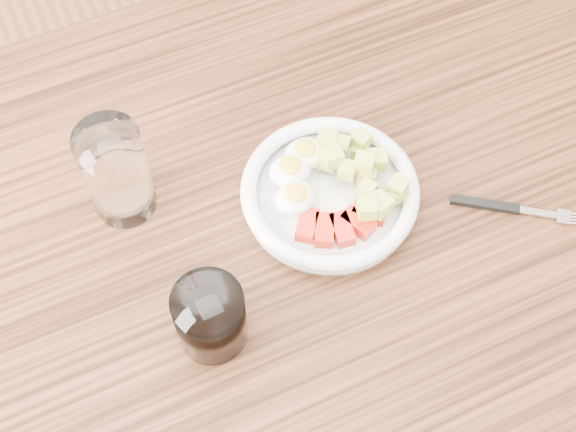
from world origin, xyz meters
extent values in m
plane|color=brown|center=(0.00, 0.00, 0.00)|extent=(4.00, 4.00, 0.00)
cube|color=brown|center=(0.65, 0.35, 0.36)|extent=(0.07, 0.07, 0.73)
cube|color=#572E18|center=(0.00, 0.00, 0.75)|extent=(1.50, 0.90, 0.04)
cylinder|color=white|center=(0.05, 0.03, 0.78)|extent=(0.22, 0.22, 0.01)
torus|color=white|center=(0.05, 0.03, 0.79)|extent=(0.22, 0.22, 0.02)
cube|color=red|center=(0.01, -0.01, 0.79)|extent=(0.04, 0.05, 0.02)
cube|color=red|center=(0.02, -0.02, 0.79)|extent=(0.04, 0.05, 0.02)
cube|color=red|center=(0.04, -0.03, 0.79)|extent=(0.03, 0.04, 0.02)
cube|color=red|center=(0.07, -0.03, 0.79)|extent=(0.04, 0.05, 0.02)
cube|color=red|center=(0.09, -0.02, 0.79)|extent=(0.05, 0.04, 0.02)
cube|color=red|center=(0.10, -0.01, 0.79)|extent=(0.04, 0.05, 0.02)
ellipsoid|color=white|center=(0.02, 0.07, 0.80)|extent=(0.05, 0.05, 0.03)
ellipsoid|color=yellow|center=(0.02, 0.07, 0.81)|extent=(0.03, 0.03, 0.01)
ellipsoid|color=white|center=(0.05, 0.08, 0.80)|extent=(0.05, 0.05, 0.03)
ellipsoid|color=yellow|center=(0.05, 0.08, 0.81)|extent=(0.03, 0.03, 0.01)
ellipsoid|color=white|center=(0.01, 0.03, 0.80)|extent=(0.05, 0.05, 0.03)
ellipsoid|color=yellow|center=(0.01, 0.03, 0.81)|extent=(0.03, 0.03, 0.01)
cube|color=#CACF4F|center=(0.09, 0.00, 0.81)|extent=(0.03, 0.03, 0.02)
cube|color=#CACF4F|center=(0.08, 0.04, 0.81)|extent=(0.03, 0.03, 0.02)
cube|color=#CACF4F|center=(0.08, 0.08, 0.81)|extent=(0.03, 0.03, 0.02)
cube|color=#CACF4F|center=(0.09, -0.02, 0.81)|extent=(0.03, 0.03, 0.02)
cube|color=#CACF4F|center=(0.12, 0.03, 0.81)|extent=(0.03, 0.03, 0.02)
cube|color=#CACF4F|center=(0.13, -0.01, 0.81)|extent=(0.03, 0.03, 0.02)
cube|color=#CACF4F|center=(0.07, 0.06, 0.82)|extent=(0.02, 0.02, 0.02)
cube|color=#CACF4F|center=(0.07, 0.06, 0.80)|extent=(0.03, 0.03, 0.02)
cube|color=#CACF4F|center=(0.12, 0.07, 0.81)|extent=(0.03, 0.03, 0.02)
cube|color=#CACF4F|center=(0.07, 0.07, 0.80)|extent=(0.03, 0.03, 0.02)
cube|color=#CACF4F|center=(0.11, 0.03, 0.80)|extent=(0.03, 0.03, 0.02)
cube|color=#CACF4F|center=(0.11, 0.06, 0.79)|extent=(0.03, 0.03, 0.02)
cube|color=#CACF4F|center=(0.10, 0.03, 0.81)|extent=(0.03, 0.03, 0.02)
cube|color=#CACF4F|center=(0.10, -0.02, 0.80)|extent=(0.03, 0.03, 0.02)
cube|color=#CACF4F|center=(0.12, -0.02, 0.80)|extent=(0.02, 0.02, 0.02)
cube|color=#CACF4F|center=(0.09, 0.07, 0.81)|extent=(0.03, 0.03, 0.02)
cube|color=#CACF4F|center=(0.12, 0.04, 0.80)|extent=(0.03, 0.03, 0.02)
cube|color=#CACF4F|center=(0.09, -0.03, 0.81)|extent=(0.03, 0.03, 0.02)
cube|color=#CACF4F|center=(0.08, -0.03, 0.81)|extent=(0.03, 0.03, 0.02)
cube|color=black|center=(0.23, -0.06, 0.77)|extent=(0.08, 0.06, 0.01)
cube|color=silver|center=(0.28, -0.10, 0.77)|extent=(0.05, 0.04, 0.00)
cube|color=silver|center=(0.31, -0.12, 0.77)|extent=(0.02, 0.03, 0.00)
cylinder|color=white|center=(-0.18, 0.13, 0.84)|extent=(0.08, 0.08, 0.14)
cylinder|color=white|center=(-0.15, -0.08, 0.82)|extent=(0.08, 0.08, 0.09)
cylinder|color=black|center=(-0.15, -0.08, 0.81)|extent=(0.07, 0.07, 0.08)
camera|label=1|loc=(-0.21, -0.43, 1.64)|focal=50.00mm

